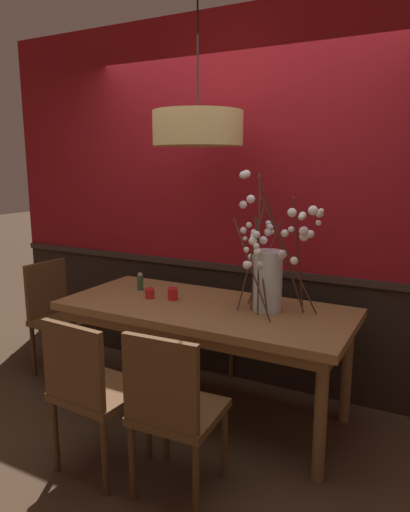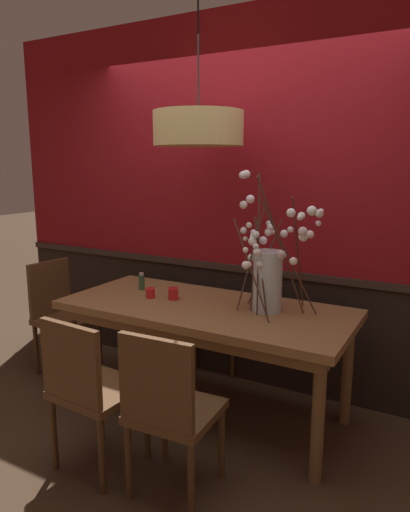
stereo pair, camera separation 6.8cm
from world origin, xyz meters
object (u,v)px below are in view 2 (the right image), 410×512
chair_head_west_end (60,311)px  candle_holder_nearer_edge (150,293)px  candle_holder_nearer_center (173,293)px  chair_near_side_right (169,406)px  pendant_lamp (198,129)px  vase_with_blossoms (268,274)px  dining_table (205,318)px  chair_near_side_left (89,386)px  condiment_bottle (142,282)px  chair_far_side_left (227,305)px

chair_head_west_end → candle_holder_nearer_edge: 1.01m
candle_holder_nearer_center → chair_near_side_right: bearing=-58.5°
chair_head_west_end → pendant_lamp: (1.27, 0.08, 1.42)m
chair_head_west_end → candle_holder_nearer_edge: bearing=-3.1°
vase_with_blossoms → candle_holder_nearer_edge: (-0.83, -0.12, -0.21)m
dining_table → candle_holder_nearer_edge: bearing=-175.2°
chair_near_side_left → condiment_bottle: (-0.36, 0.97, 0.33)m
chair_near_side_left → candle_holder_nearer_center: (-0.01, 0.87, 0.31)m
chair_far_side_left → candle_holder_nearer_edge: bearing=-101.8°
vase_with_blossoms → condiment_bottle: bearing=178.4°
chair_far_side_left → chair_near_side_right: 1.71m
chair_near_side_right → pendant_lamp: pendant_lamp is taller
chair_near_side_left → pendant_lamp: pendant_lamp is taller
chair_near_side_left → pendant_lamp: 1.71m
chair_head_west_end → pendant_lamp: pendant_lamp is taller
dining_table → chair_far_side_left: 0.87m
chair_head_west_end → vase_with_blossoms: (1.79, 0.07, 0.51)m
chair_near_side_left → chair_near_side_right: size_ratio=0.99×
chair_far_side_left → chair_near_side_left: size_ratio=1.02×
chair_near_side_left → candle_holder_nearer_edge: chair_near_side_left is taller
condiment_bottle → chair_far_side_left: bearing=62.4°
dining_table → candle_holder_nearer_center: (-0.26, 0.01, 0.13)m
condiment_bottle → chair_near_side_left: bearing=-69.5°
candle_holder_nearer_edge → chair_near_side_left: bearing=-78.0°
chair_head_west_end → chair_near_side_left: size_ratio=1.02×
chair_head_west_end → vase_with_blossoms: size_ratio=1.03×
candle_holder_nearer_center → condiment_bottle: 0.36m
candle_holder_nearer_center → condiment_bottle: (-0.35, 0.10, 0.02)m
chair_head_west_end → condiment_bottle: (0.77, 0.10, 0.33)m
candle_holder_nearer_center → pendant_lamp: pendant_lamp is taller
candle_holder_nearer_edge → pendant_lamp: size_ratio=0.07×
chair_head_west_end → chair_near_side_right: chair_head_west_end is taller
chair_far_side_left → chair_head_west_end: bearing=-144.9°
chair_head_west_end → condiment_bottle: bearing=7.3°
chair_far_side_left → condiment_bottle: size_ratio=7.16×
candle_holder_nearer_edge → pendant_lamp: pendant_lamp is taller
vase_with_blossoms → pendant_lamp: 1.04m
chair_near_side_left → condiment_bottle: 1.09m
vase_with_blossoms → condiment_bottle: vase_with_blossoms is taller
dining_table → pendant_lamp: bearing=137.1°
dining_table → pendant_lamp: 1.25m
candle_holder_nearer_edge → pendant_lamp: bearing=22.4°
candle_holder_nearer_edge → pendant_lamp: (0.32, 0.13, 1.11)m
chair_far_side_left → chair_near_side_right: chair_far_side_left is taller
dining_table → condiment_bottle: bearing=169.3°
dining_table → pendant_lamp: size_ratio=1.97×
chair_far_side_left → chair_near_side_left: chair_far_side_left is taller
chair_far_side_left → dining_table: bearing=-73.3°
chair_far_side_left → candle_holder_nearer_center: size_ratio=10.92×
chair_near_side_left → candle_holder_nearer_edge: size_ratio=12.52×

